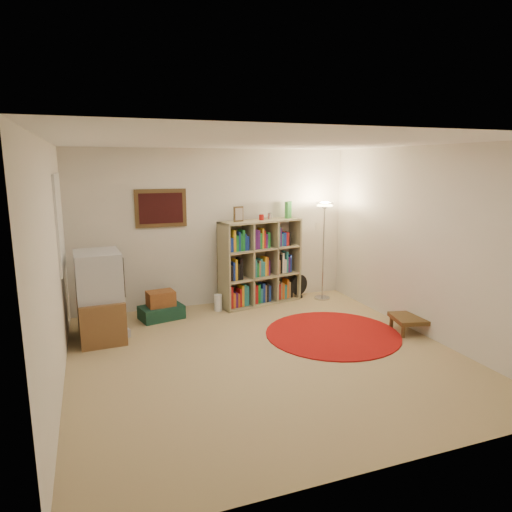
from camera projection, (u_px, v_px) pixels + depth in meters
The scene contains 11 objects.
room at pixel (260, 252), 5.27m from camera, with size 4.54×4.54×2.54m.
bookshelf at pixel (259, 264), 7.41m from camera, with size 1.43×0.68×1.66m.
floor_lamp at pixel (324, 219), 7.52m from camera, with size 0.33×0.33×1.65m.
floor_fan at pixel (298, 286), 7.82m from camera, with size 0.36×0.24×0.41m.
tv_stand at pixel (100, 297), 5.93m from camera, with size 0.61×0.83×1.17m.
dvd_box at pixel (116, 333), 6.06m from camera, with size 0.38×0.35×0.11m.
suitcase at pixel (161, 312), 6.78m from camera, with size 0.69×0.52×0.20m.
wicker_basket at pixel (161, 299), 6.74m from camera, with size 0.42×0.33×0.22m.
paper_towel at pixel (218, 303), 7.14m from camera, with size 0.16×0.16×0.26m.
red_rug at pixel (332, 334), 6.17m from camera, with size 1.81×1.81×0.02m.
side_table at pixel (411, 319), 6.22m from camera, with size 0.58×0.58×0.22m.
Camera 1 is at (-1.87, -4.80, 2.27)m, focal length 32.00 mm.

